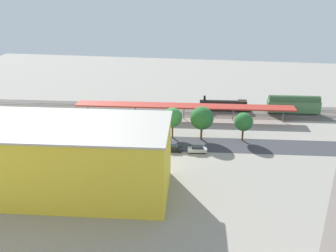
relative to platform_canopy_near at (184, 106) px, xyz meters
The scene contains 19 objects.
ground_plane 17.36m from the platform_canopy_near, 57.42° to the left, with size 197.85×197.85×0.00m, color gray.
rail_bed 12.17m from the platform_canopy_near, 37.38° to the right, with size 123.65×13.20×0.01m, color #5B544C.
street_asphalt 21.13m from the platform_canopy_near, 64.02° to the left, with size 123.65×9.00×0.01m, color #38383D.
track_rails 12.10m from the platform_canopy_near, 37.38° to the right, with size 123.35×15.56×0.12m.
platform_canopy_near is the anchor object (origin of this frame).
locomotive 15.99m from the platform_canopy_near, 142.82° to the right, with size 16.51×3.59×4.83m.
passenger_coach 35.14m from the platform_canopy_near, 164.25° to the right, with size 16.47×4.17×6.03m.
parked_car_0 23.25m from the platform_canopy_near, 104.38° to the left, with size 4.96×2.32×1.78m.
parked_car_1 22.66m from the platform_canopy_near, 89.27° to the left, with size 4.59×2.19×1.63m.
parked_car_2 23.15m from the platform_canopy_near, 73.36° to the left, with size 4.19×2.15×1.73m.
parked_car_3 26.00m from the platform_canopy_near, 57.93° to the left, with size 4.11×1.95×1.80m.
parked_car_4 29.88m from the platform_canopy_near, 47.15° to the left, with size 4.30×1.85×1.68m.
construction_building 47.04m from the platform_canopy_near, 67.61° to the left, with size 38.18×17.25×14.41m, color yellow.
construction_roof_slab 48.08m from the platform_canopy_near, 67.61° to the left, with size 38.78×17.85×0.40m, color #ADA89E.
box_truck_0 37.07m from the platform_canopy_near, 51.28° to the left, with size 9.77×2.52×3.26m.
street_tree_0 21.68m from the platform_canopy_near, 142.28° to the left, with size 4.93×4.93×7.79m.
street_tree_1 15.49m from the platform_canopy_near, 113.69° to the left, with size 6.18×6.18×9.15m.
street_tree_2 14.22m from the platform_canopy_near, 83.31° to the left, with size 5.26×5.26×8.46m.
traffic_light 44.32m from the platform_canopy_near, 31.70° to the left, with size 0.50×0.36×6.71m.
Camera 1 is at (-19.37, 90.58, 41.51)m, focal length 39.36 mm.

